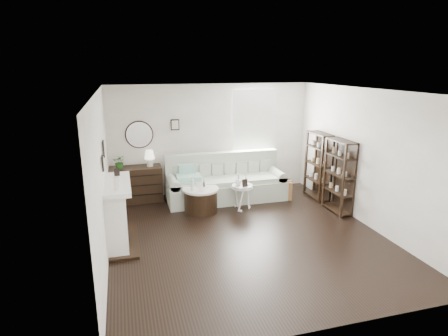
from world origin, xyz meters
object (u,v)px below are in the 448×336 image
object	(u,v)px
sofa	(225,184)
pedestal_table	(242,187)
dresser	(135,184)
drum_table	(201,200)

from	to	relation	value
sofa	pedestal_table	xyz separation A→B (m)	(0.17, -0.79, 0.16)
sofa	dresser	distance (m)	2.13
dresser	pedestal_table	xyz separation A→B (m)	(2.26, -1.17, 0.10)
sofa	drum_table	distance (m)	1.02
dresser	drum_table	world-z (taller)	dresser
sofa	dresser	size ratio (longest dim) A/B	2.23
sofa	pedestal_table	world-z (taller)	sofa
pedestal_table	sofa	bearing A→B (deg)	102.05
drum_table	dresser	bearing A→B (deg)	141.55
sofa	pedestal_table	size ratio (longest dim) A/B	4.91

